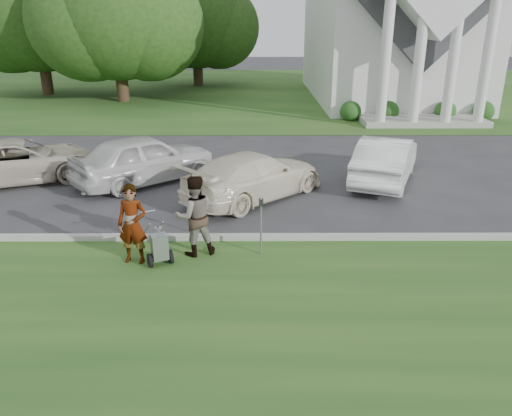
{
  "coord_description": "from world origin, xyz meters",
  "views": [
    {
      "loc": [
        0.41,
        -10.56,
        5.12
      ],
      "look_at": [
        0.45,
        0.0,
        1.06
      ],
      "focal_mm": 35.0,
      "sensor_mm": 36.0,
      "label": 1
    }
  ],
  "objects_px": {
    "car_a": "(20,161)",
    "car_b": "(145,159)",
    "tree_far": "(36,7)",
    "car_c": "(254,176)",
    "striping_cart": "(159,247)",
    "car_d": "(386,159)",
    "person_right": "(194,216)",
    "parking_meter_near": "(261,219)",
    "tree_left": "(116,17)",
    "person_left": "(132,225)",
    "church": "(391,2)",
    "tree_back": "(196,22)"
  },
  "relations": [
    {
      "from": "striping_cart",
      "to": "parking_meter_near",
      "type": "height_order",
      "value": "parking_meter_near"
    },
    {
      "from": "tree_back",
      "to": "person_right",
      "type": "relative_size",
      "value": 5.15
    },
    {
      "from": "church",
      "to": "tree_far",
      "type": "bearing_deg",
      "value": 175.34
    },
    {
      "from": "car_c",
      "to": "car_d",
      "type": "bearing_deg",
      "value": -114.33
    },
    {
      "from": "car_c",
      "to": "striping_cart",
      "type": "bearing_deg",
      "value": 109.88
    },
    {
      "from": "striping_cart",
      "to": "car_d",
      "type": "height_order",
      "value": "car_d"
    },
    {
      "from": "tree_back",
      "to": "person_right",
      "type": "xyz_separation_m",
      "value": [
        3.08,
        -30.19,
        -3.79
      ]
    },
    {
      "from": "person_right",
      "to": "car_d",
      "type": "height_order",
      "value": "person_right"
    },
    {
      "from": "person_right",
      "to": "car_c",
      "type": "distance_m",
      "value": 4.06
    },
    {
      "from": "person_left",
      "to": "parking_meter_near",
      "type": "distance_m",
      "value": 2.82
    },
    {
      "from": "tree_left",
      "to": "car_b",
      "type": "distance_m",
      "value": 18.06
    },
    {
      "from": "church",
      "to": "car_b",
      "type": "relative_size",
      "value": 5.11
    },
    {
      "from": "tree_far",
      "to": "car_d",
      "type": "relative_size",
      "value": 2.57
    },
    {
      "from": "tree_far",
      "to": "car_c",
      "type": "height_order",
      "value": "tree_far"
    },
    {
      "from": "car_b",
      "to": "person_left",
      "type": "bearing_deg",
      "value": 149.2
    },
    {
      "from": "parking_meter_near",
      "to": "car_b",
      "type": "xyz_separation_m",
      "value": [
        -3.72,
        5.37,
        -0.07
      ]
    },
    {
      "from": "church",
      "to": "car_b",
      "type": "xyz_separation_m",
      "value": [
        -12.15,
        -17.98,
        -5.14
      ]
    },
    {
      "from": "tree_back",
      "to": "striping_cart",
      "type": "height_order",
      "value": "tree_back"
    },
    {
      "from": "striping_cart",
      "to": "car_a",
      "type": "height_order",
      "value": "car_a"
    },
    {
      "from": "car_c",
      "to": "tree_far",
      "type": "bearing_deg",
      "value": -10.74
    },
    {
      "from": "tree_left",
      "to": "tree_back",
      "type": "xyz_separation_m",
      "value": [
        4.0,
        8.0,
        -0.38
      ]
    },
    {
      "from": "car_b",
      "to": "person_right",
      "type": "bearing_deg",
      "value": 162.66
    },
    {
      "from": "tree_far",
      "to": "car_c",
      "type": "distance_m",
      "value": 26.25
    },
    {
      "from": "parking_meter_near",
      "to": "tree_back",
      "type": "bearing_deg",
      "value": 98.61
    },
    {
      "from": "tree_left",
      "to": "person_left",
      "type": "distance_m",
      "value": 23.69
    },
    {
      "from": "tree_far",
      "to": "parking_meter_near",
      "type": "xyz_separation_m",
      "value": [
        14.58,
        -25.22,
        -4.82
      ]
    },
    {
      "from": "church",
      "to": "car_d",
      "type": "xyz_separation_m",
      "value": [
        -4.28,
        -17.88,
        -5.19
      ]
    },
    {
      "from": "person_right",
      "to": "car_c",
      "type": "xyz_separation_m",
      "value": [
        1.34,
        3.83,
        -0.24
      ]
    },
    {
      "from": "tree_back",
      "to": "car_a",
      "type": "bearing_deg",
      "value": -97.51
    },
    {
      "from": "person_right",
      "to": "car_d",
      "type": "xyz_separation_m",
      "value": [
        5.66,
        5.44,
        -0.19
      ]
    },
    {
      "from": "person_left",
      "to": "parking_meter_near",
      "type": "relative_size",
      "value": 1.29
    },
    {
      "from": "parking_meter_near",
      "to": "striping_cart",
      "type": "bearing_deg",
      "value": -167.22
    },
    {
      "from": "tree_back",
      "to": "car_a",
      "type": "relative_size",
      "value": 1.93
    },
    {
      "from": "striping_cart",
      "to": "person_left",
      "type": "bearing_deg",
      "value": 141.81
    },
    {
      "from": "church",
      "to": "car_d",
      "type": "bearing_deg",
      "value": -103.45
    },
    {
      "from": "car_c",
      "to": "parking_meter_near",
      "type": "bearing_deg",
      "value": 137.57
    },
    {
      "from": "striping_cart",
      "to": "tree_far",
      "type": "bearing_deg",
      "value": 90.97
    },
    {
      "from": "tree_far",
      "to": "parking_meter_near",
      "type": "height_order",
      "value": "tree_far"
    },
    {
      "from": "car_d",
      "to": "tree_left",
      "type": "bearing_deg",
      "value": -30.5
    },
    {
      "from": "car_a",
      "to": "car_b",
      "type": "bearing_deg",
      "value": -114.61
    },
    {
      "from": "person_right",
      "to": "car_a",
      "type": "distance_m",
      "value": 8.38
    },
    {
      "from": "tree_left",
      "to": "car_c",
      "type": "bearing_deg",
      "value": -65.37
    },
    {
      "from": "tree_left",
      "to": "car_d",
      "type": "relative_size",
      "value": 2.34
    },
    {
      "from": "tree_back",
      "to": "striping_cart",
      "type": "bearing_deg",
      "value": -85.62
    },
    {
      "from": "tree_left",
      "to": "car_c",
      "type": "relative_size",
      "value": 2.23
    },
    {
      "from": "person_right",
      "to": "tree_left",
      "type": "bearing_deg",
      "value": -91.49
    },
    {
      "from": "striping_cart",
      "to": "person_left",
      "type": "xyz_separation_m",
      "value": [
        -0.57,
        0.14,
        0.48
      ]
    },
    {
      "from": "church",
      "to": "tree_back",
      "type": "xyz_separation_m",
      "value": [
        -13.01,
        6.87,
        -1.21
      ]
    },
    {
      "from": "tree_far",
      "to": "striping_cart",
      "type": "distance_m",
      "value": 29.02
    },
    {
      "from": "striping_cart",
      "to": "person_right",
      "type": "distance_m",
      "value": 1.04
    }
  ]
}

